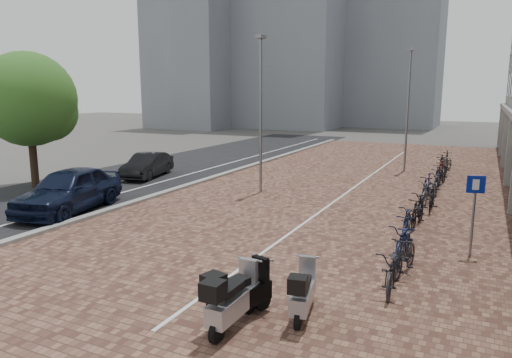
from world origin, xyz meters
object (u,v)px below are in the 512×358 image
object	(u,v)px
scooter_back	(233,298)
car_dark	(147,165)
car_navy	(69,190)
scooter_mid	(240,293)
parking_sign	(474,203)
scooter_front	(303,290)

from	to	relation	value
scooter_back	car_dark	bearing A→B (deg)	135.13
car_navy	car_dark	bearing A→B (deg)	94.30
scooter_mid	scooter_back	world-z (taller)	scooter_back
car_navy	parking_sign	world-z (taller)	parking_sign
car_navy	parking_sign	bearing A→B (deg)	-6.43
car_navy	scooter_mid	world-z (taller)	car_navy
car_navy	car_dark	world-z (taller)	car_navy
car_navy	scooter_front	bearing A→B (deg)	-32.07
parking_sign	car_dark	bearing A→B (deg)	143.73
scooter_front	car_dark	bearing A→B (deg)	127.98
car_navy	scooter_back	xyz separation A→B (m)	(10.00, -5.17, -0.23)
car_navy	parking_sign	xyz separation A→B (m)	(14.00, 1.25, 0.68)
scooter_front	scooter_back	bearing A→B (deg)	-145.95
scooter_front	scooter_mid	distance (m)	1.28
scooter_mid	scooter_back	size ratio (longest dim) A/B	0.99
scooter_front	scooter_back	xyz separation A→B (m)	(-1.03, -1.04, 0.06)
scooter_front	scooter_mid	world-z (taller)	scooter_mid
car_navy	scooter_front	size ratio (longest dim) A/B	3.05
car_dark	scooter_back	bearing A→B (deg)	-58.78
scooter_front	parking_sign	distance (m)	6.22
scooter_mid	scooter_back	bearing A→B (deg)	-74.43
car_dark	scooter_back	size ratio (longest dim) A/B	2.20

